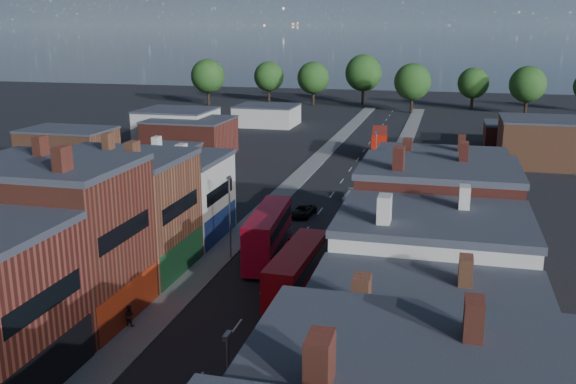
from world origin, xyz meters
The scene contains 11 objects.
pavement_west centered at (-6.50, 50.00, 0.06)m, with size 3.00×200.00×0.12m, color gray.
pavement_east centered at (6.50, 50.00, 0.06)m, with size 3.00×200.00×0.12m, color gray.
lamp_post_2 centered at (-5.20, 30.00, 4.70)m, with size 0.25×0.70×8.12m.
lamp_post_3 centered at (5.20, 60.00, 4.70)m, with size 0.25×0.70×8.12m.
bus_0 centered at (-1.50, 30.31, 2.66)m, with size 3.53×11.59×4.93m.
bus_1 centered at (3.50, 21.15, 2.54)m, with size 3.10×11.01×4.72m.
bus_2 centered at (3.30, 82.33, 2.56)m, with size 3.54×11.16×4.74m.
car_2 centered at (-1.55, 45.41, 0.65)m, with size 2.16×4.68×1.30m, color black.
car_3 centered at (2.83, 53.99, 0.59)m, with size 1.65×4.06×1.18m, color white.
ped_1 centered at (-7.70, 14.25, 0.94)m, with size 0.79×0.44×1.63m, color #3E1E19.
ped_3 centered at (6.90, 17.25, 0.93)m, with size 0.95×0.43×1.63m, color #58514B.
Camera 1 is at (14.48, -25.34, 21.83)m, focal length 40.00 mm.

